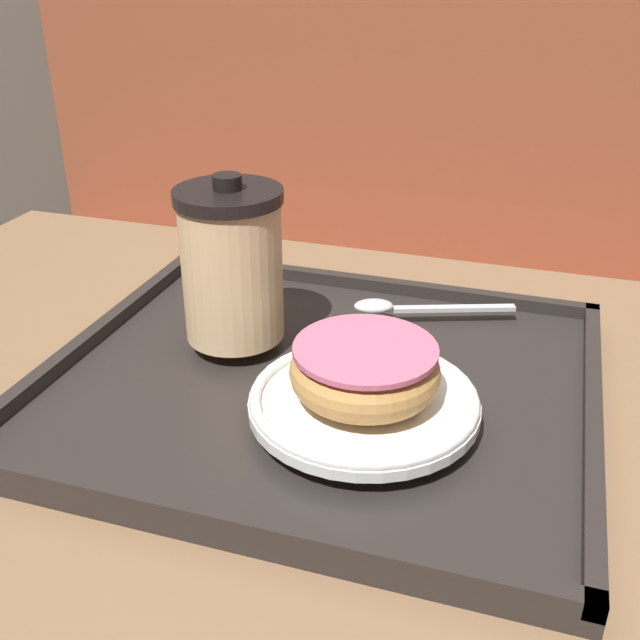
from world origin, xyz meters
The scene contains 7 objects.
booth_bench centered at (-0.07, 0.87, 0.32)m, with size 1.66×0.44×1.00m.
cafe_table centered at (0.00, 0.00, 0.57)m, with size 0.95×0.66×0.73m.
serving_tray centered at (0.02, 0.02, 0.74)m, with size 0.42×0.36×0.02m.
coffee_cup_front centered at (-0.06, 0.05, 0.82)m, with size 0.09×0.09×0.14m.
plate_with_chocolate_donut centered at (0.07, -0.02, 0.76)m, with size 0.16×0.16×0.01m.
donut_chocolate_glazed centered at (0.07, -0.02, 0.78)m, with size 0.10×0.10×0.04m.
spoon centered at (0.06, 0.13, 0.76)m, with size 0.14×0.06×0.01m.
Camera 1 is at (0.17, -0.45, 1.05)m, focal length 42.00 mm.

